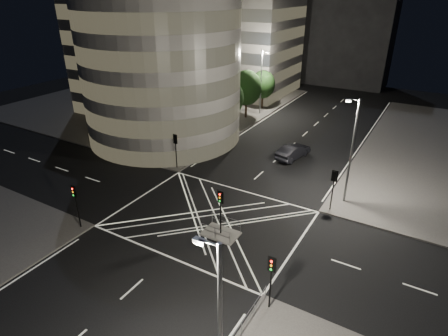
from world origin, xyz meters
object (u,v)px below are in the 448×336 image
Objects in this scene: traffic_signal_fl at (176,145)px; street_lamp_right_far at (351,149)px; traffic_signal_fr at (334,183)px; traffic_signal_nr at (271,273)px; traffic_signal_island at (221,204)px; street_lamp_right_near at (219,331)px; central_island at (221,234)px; traffic_signal_nl at (75,199)px; sedan at (293,151)px; street_lamp_left_far at (261,80)px; street_lamp_left_near at (197,109)px.

traffic_signal_fl is 0.40× the size of street_lamp_right_far.
traffic_signal_nr is (0.00, -13.60, 0.00)m from traffic_signal_fr.
street_lamp_right_near is (7.44, -12.50, 2.63)m from traffic_signal_island.
traffic_signal_fl is at bearing -173.12° from street_lamp_right_far.
traffic_signal_nr is 1.00× the size of traffic_signal_island.
traffic_signal_island is (-6.80, -8.30, 0.00)m from traffic_signal_fr.
traffic_signal_island is at bearing -37.54° from traffic_signal_fl.
central_island is 12.36m from traffic_signal_nl.
traffic_signal_nl is 1.00× the size of traffic_signal_nr.
traffic_signal_fl is 14.16m from sedan.
traffic_signal_nl is 0.40× the size of street_lamp_right_near.
traffic_signal_fr is (6.80, 8.30, 2.84)m from central_island.
central_island is 0.57× the size of sedan.
street_lamp_left_far reaches higher than traffic_signal_fr.
traffic_signal_nl is 0.40× the size of street_lamp_left_near.
sedan is at bearing 91.61° from central_island.
traffic_signal_fr is 1.00× the size of traffic_signal_nr.
sedan is (10.30, 23.09, -2.05)m from traffic_signal_nl.
street_lamp_left_far is 47.88m from street_lamp_right_near.
street_lamp_left_near reaches higher than traffic_signal_fr.
traffic_signal_fl reaches higher than sedan.
street_lamp_left_far reaches higher than traffic_signal_island.
traffic_signal_fr is 3.48m from street_lamp_right_far.
traffic_signal_nl is (-10.80, -5.30, 2.84)m from central_island.
street_lamp_left_near is 19.11m from street_lamp_right_far.
traffic_signal_nl is 0.77× the size of sedan.
traffic_signal_island is at bearing -125.30° from street_lamp_right_far.
central_island is 18.52m from street_lamp_left_near.
street_lamp_right_far is at bearing 54.70° from traffic_signal_island.
street_lamp_left_far reaches higher than traffic_signal_fl.
street_lamp_left_far is 1.00× the size of street_lamp_right_near.
traffic_signal_nl is at bearing 77.59° from sedan.
traffic_signal_fl is at bearing -88.43° from street_lamp_left_far.
street_lamp_right_near is at bearing -88.25° from traffic_signal_fr.
street_lamp_right_near is 1.92× the size of sedan.
street_lamp_left_far is (-18.24, 36.80, 2.63)m from traffic_signal_nr.
central_island is at bearing -125.30° from street_lamp_right_far.
traffic_signal_island is 0.40× the size of street_lamp_right_near.
traffic_signal_fl is 27.79m from street_lamp_right_near.
street_lamp_left_far is 1.00× the size of street_lamp_right_far.
street_lamp_right_near is at bearing -48.76° from traffic_signal_fl.
traffic_signal_fr is 29.63m from street_lamp_left_far.
sedan is (-7.94, 7.29, -4.68)m from street_lamp_right_far.
traffic_signal_nr is (17.60, -13.60, 0.00)m from traffic_signal_fl.
street_lamp_right_far is (7.44, 10.50, 2.63)m from traffic_signal_island.
traffic_signal_island is at bearing 120.75° from street_lamp_right_near.
street_lamp_left_far is at bearing 91.57° from traffic_signal_fl.
traffic_signal_nl is 1.00× the size of traffic_signal_island.
central_island is at bearing 120.75° from street_lamp_right_near.
street_lamp_right_far is (18.24, 2.20, 2.63)m from traffic_signal_fl.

